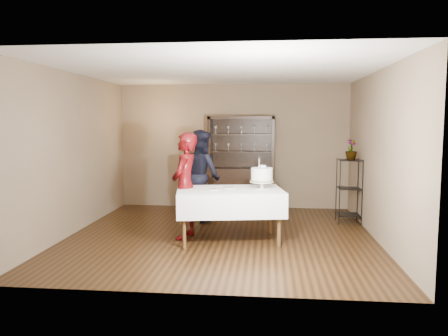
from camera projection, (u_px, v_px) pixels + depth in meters
The scene contains 14 objects.
floor at pixel (221, 236), 7.25m from camera, with size 5.00×5.00×0.00m, color black.
ceiling at pixel (221, 71), 6.97m from camera, with size 5.00×5.00×0.00m, color silver.
back_wall at pixel (233, 146), 9.59m from camera, with size 5.00×0.02×2.70m, color brown.
wall_left at pixel (74, 154), 7.36m from camera, with size 0.02×5.00×2.70m, color brown.
wall_right at pixel (379, 156), 6.86m from camera, with size 0.02×5.00×2.70m, color brown.
china_hutch at pixel (241, 179), 9.39m from camera, with size 1.40×0.48×2.00m.
plant_etagere at pixel (349, 188), 8.15m from camera, with size 0.42×0.42×1.20m.
cake_table at pixel (230, 201), 6.89m from camera, with size 1.80×1.28×0.83m.
woman at pixel (185, 186), 7.04m from camera, with size 0.63×0.41×1.72m, color #3E0506.
man at pixel (201, 175), 8.35m from camera, with size 0.85×0.66×1.74m, color black.
cake at pixel (262, 176), 6.90m from camera, with size 0.40×0.40×0.53m.
plate_near at pixel (213, 189), 6.81m from camera, with size 0.18×0.18×0.01m, color silver.
plate_far at pixel (229, 188), 6.97m from camera, with size 0.20×0.20×0.01m, color silver.
potted_plant at pixel (351, 150), 8.07m from camera, with size 0.21×0.21×0.38m, color #4C6A32.
Camera 1 is at (0.76, -7.06, 1.88)m, focal length 35.00 mm.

